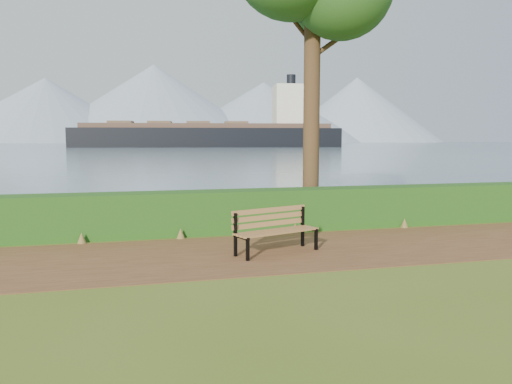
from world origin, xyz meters
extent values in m
plane|color=#4B631C|center=(0.00, 0.00, 0.00)|extent=(140.00, 140.00, 0.00)
cube|color=#56341D|center=(0.00, 0.30, 0.01)|extent=(40.00, 3.40, 0.01)
cube|color=#1E4714|center=(0.00, 2.60, 0.50)|extent=(32.00, 0.85, 1.00)
cube|color=#4A5F77|center=(0.00, 260.00, 0.01)|extent=(700.00, 510.00, 0.00)
cone|color=#8091AA|center=(-60.00, 395.00, 24.00)|extent=(160.00, 160.00, 48.00)
cone|color=#8091AA|center=(20.00, 405.00, 31.00)|extent=(190.00, 190.00, 62.00)
cone|color=#8091AA|center=(110.00, 400.00, 25.00)|extent=(170.00, 170.00, 50.00)
cone|color=#8091AA|center=(200.00, 410.00, 29.00)|extent=(150.00, 150.00, 58.00)
cone|color=#8091AA|center=(-10.00, 430.00, 17.50)|extent=(120.00, 120.00, 35.00)
cone|color=#8091AA|center=(150.00, 425.00, 20.00)|extent=(130.00, 130.00, 40.00)
cube|color=black|center=(-0.13, -0.34, 0.22)|extent=(0.06, 0.07, 0.44)
cube|color=black|center=(-0.27, 0.06, 0.42)|extent=(0.06, 0.07, 0.83)
cube|color=black|center=(-0.20, -0.14, 0.41)|extent=(0.21, 0.49, 0.05)
cube|color=black|center=(1.40, 0.20, 0.22)|extent=(0.06, 0.07, 0.44)
cube|color=black|center=(1.26, 0.60, 0.42)|extent=(0.06, 0.07, 0.83)
cube|color=black|center=(1.33, 0.40, 0.41)|extent=(0.21, 0.49, 0.05)
cube|color=#915E38|center=(0.63, -0.04, 0.44)|extent=(1.68, 0.66, 0.03)
cube|color=#915E38|center=(0.59, 0.07, 0.44)|extent=(1.68, 0.66, 0.03)
cube|color=#915E38|center=(0.55, 0.19, 0.44)|extent=(1.68, 0.66, 0.03)
cube|color=#915E38|center=(0.50, 0.31, 0.44)|extent=(1.68, 0.66, 0.03)
cube|color=#915E38|center=(0.49, 0.36, 0.55)|extent=(1.66, 0.62, 0.10)
cube|color=#915E38|center=(0.49, 0.36, 0.69)|extent=(1.66, 0.62, 0.10)
cube|color=#915E38|center=(0.49, 0.36, 0.82)|extent=(1.66, 0.62, 0.10)
cylinder|color=#3A2818|center=(2.48, 3.37, 3.82)|extent=(0.42, 0.42, 7.63)
cylinder|color=#3A2818|center=(2.96, 3.37, 4.66)|extent=(1.11, 0.13, 0.83)
cylinder|color=#3A2818|center=(2.05, 3.48, 5.19)|extent=(0.86, 0.40, 0.76)
cube|color=black|center=(20.74, 136.89, 1.66)|extent=(78.29, 22.88, 7.73)
cube|color=#4E382E|center=(20.74, 136.89, 6.19)|extent=(71.99, 20.81, 1.33)
cube|color=silver|center=(45.25, 133.42, 12.16)|extent=(11.12, 10.42, 12.15)
cylinder|color=black|center=(45.25, 133.42, 19.34)|extent=(2.65, 2.65, 3.87)
cube|color=brown|center=(-3.77, 140.36, 7.08)|extent=(7.59, 8.15, 0.88)
cube|color=brown|center=(7.18, 138.81, 7.08)|extent=(7.59, 8.15, 0.88)
cube|color=brown|center=(18.12, 137.26, 7.08)|extent=(7.59, 8.15, 0.88)
cube|color=brown|center=(29.06, 135.71, 7.08)|extent=(7.59, 8.15, 0.88)
camera|label=1|loc=(-2.21, -9.00, 2.21)|focal=35.00mm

